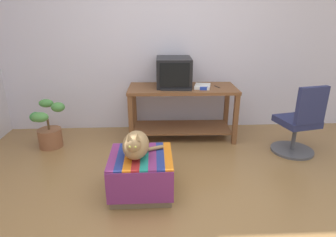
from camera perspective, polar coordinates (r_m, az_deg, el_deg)
The scene contains 12 objects.
ground_plane at distance 2.67m, azimuth 1.51°, elevation -17.59°, with size 14.00×14.00×0.00m, color olive.
back_wall at distance 4.18m, azimuth -0.51°, elevation 15.50°, with size 8.00×0.10×2.60m, color silver.
desk at distance 3.90m, azimuth 2.87°, elevation 3.08°, with size 1.47×0.65×0.73m.
tv_monitor at distance 3.87m, azimuth 1.15°, elevation 9.36°, with size 0.47×0.54×0.38m.
keyboard at distance 3.69m, azimuth 1.68°, elevation 6.04°, with size 0.40×0.15×0.02m, color black.
book at distance 3.82m, azimuth 6.98°, elevation 6.48°, with size 0.20×0.25×0.04m, color white.
ottoman_with_blanket at distance 2.77m, azimuth -5.43°, elevation -11.16°, with size 0.59×0.57×0.40m.
cat at distance 2.59m, azimuth -6.51°, elevation -5.31°, with size 0.39×0.41×0.29m.
potted_plant at distance 3.97m, azimuth -23.01°, elevation -1.99°, with size 0.44×0.38×0.62m.
office_chair at distance 3.78m, azimuth 25.07°, elevation -1.14°, with size 0.52×0.52×0.89m.
stapler at distance 3.70m, azimuth 7.32°, elevation 6.05°, with size 0.04×0.11×0.04m, color #2342B7.
pen at distance 3.89m, azimuth 9.94°, elevation 6.33°, with size 0.01×0.01×0.14m, color black.
Camera 1 is at (-0.17, -2.11, 1.63)m, focal length 30.12 mm.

